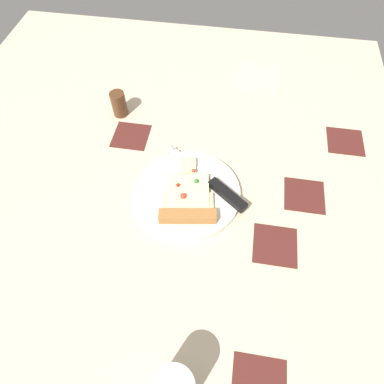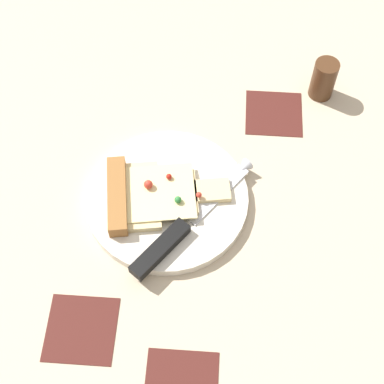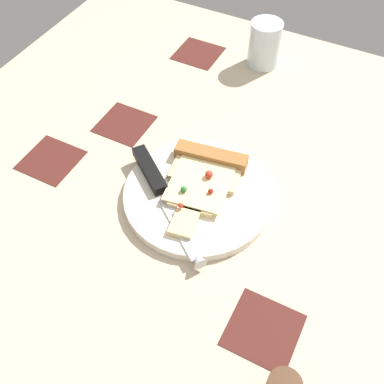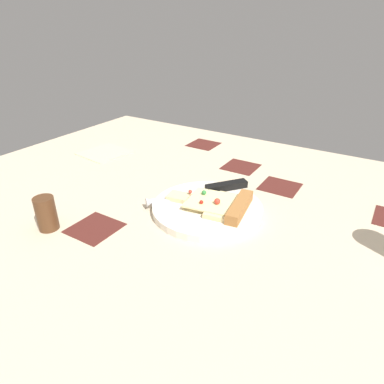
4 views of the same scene
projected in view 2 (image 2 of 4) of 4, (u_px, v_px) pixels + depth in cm
name	position (u px, v px, depth cm)	size (l,w,h in cm)	color
ground_plane	(229.00, 159.00, 90.16)	(120.99, 120.99, 3.00)	#C6B293
plate	(167.00, 199.00, 83.80)	(23.49, 23.49, 1.57)	silver
pizza_slice	(148.00, 195.00, 82.34)	(18.39, 12.49, 2.57)	beige
knife	(183.00, 227.00, 79.87)	(16.27, 20.32, 2.45)	silver
pepper_shaker	(324.00, 79.00, 92.18)	(3.86, 3.86, 6.82)	#4C2D19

